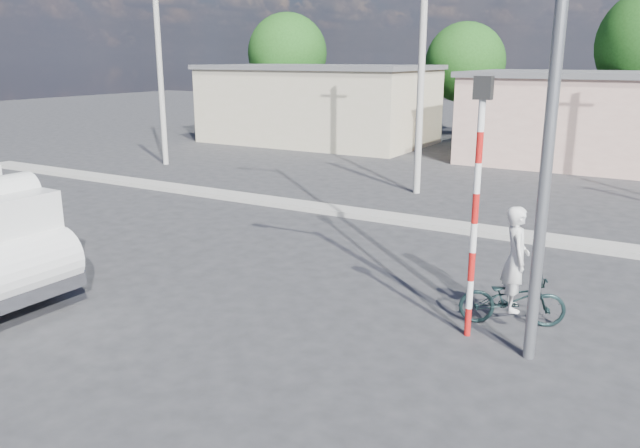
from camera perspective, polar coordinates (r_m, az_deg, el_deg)
The scene contains 8 objects.
ground_plane at distance 11.28m, azimuth -5.04°, elevation -9.35°, with size 120.00×120.00×0.00m, color #2B2A2D.
median at distance 17.98m, azimuth 9.92°, elevation 0.08°, with size 40.00×0.80×0.16m, color #99968E.
bicycle at distance 11.66m, azimuth 17.17°, elevation -6.57°, with size 0.64×1.85×0.97m, color black.
cyclist at distance 11.51m, azimuth 17.34°, elevation -4.47°, with size 0.68×0.45×1.88m, color silver.
traffic_pole at distance 10.42m, azimuth 14.14°, elevation 3.23°, with size 0.28×0.18×4.36m.
streetlight at distance 9.70m, azimuth 20.04°, elevation 16.05°, with size 2.34×0.22×9.00m.
building_row at distance 30.81m, azimuth 21.56°, elevation 9.31°, with size 37.80×7.30×4.44m.
utility_poles at distance 20.51m, azimuth 23.31°, elevation 12.22°, with size 35.40×0.24×8.00m.
Camera 1 is at (6.05, -8.31, 4.64)m, focal length 35.00 mm.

